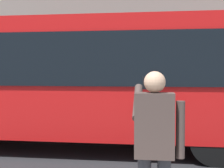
# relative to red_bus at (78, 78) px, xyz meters

# --- Properties ---
(ground_plane) EXTENTS (60.00, 60.00, 0.00)m
(ground_plane) POSITION_rel_red_bus_xyz_m (-1.59, -0.34, -1.68)
(ground_plane) COLOR #232326
(red_bus) EXTENTS (9.05, 2.54, 3.08)m
(red_bus) POSITION_rel_red_bus_xyz_m (0.00, 0.00, 0.00)
(red_bus) COLOR red
(red_bus) RESTS_ON ground_plane
(pedestrian_photographer) EXTENTS (0.53, 0.52, 1.70)m
(pedestrian_photographer) POSITION_rel_red_bus_xyz_m (-1.85, 4.14, -0.54)
(pedestrian_photographer) COLOR #2D2D33
(pedestrian_photographer) RESTS_ON sidewalk_curb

